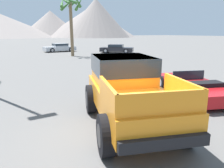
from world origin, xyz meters
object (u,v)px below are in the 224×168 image
parked_car_silver (60,47)px  orange_pickup_truck (127,87)px  palm_tree_tall (71,12)px  red_convertible_car (194,87)px  parked_car_dark (117,48)px

parked_car_silver → orange_pickup_truck: bearing=163.8°
orange_pickup_truck → palm_tree_tall: 20.46m
orange_pickup_truck → palm_tree_tall: (5.84, 19.23, 3.87)m
orange_pickup_truck → palm_tree_tall: size_ratio=0.77×
orange_pickup_truck → parked_car_silver: bearing=95.4°
parked_car_silver → palm_tree_tall: palm_tree_tall is taller
parked_car_silver → palm_tree_tall: bearing=172.4°
red_convertible_car → parked_car_silver: (2.30, 25.06, 0.20)m
parked_car_silver → parked_car_dark: size_ratio=1.00×
parked_car_dark → parked_car_silver: bearing=-91.6°
orange_pickup_truck → parked_car_silver: 26.67m
orange_pickup_truck → red_convertible_car: orange_pickup_truck is taller
red_convertible_car → palm_tree_tall: size_ratio=0.73×
orange_pickup_truck → red_convertible_car: 4.31m
orange_pickup_truck → parked_car_dark: size_ratio=1.14×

